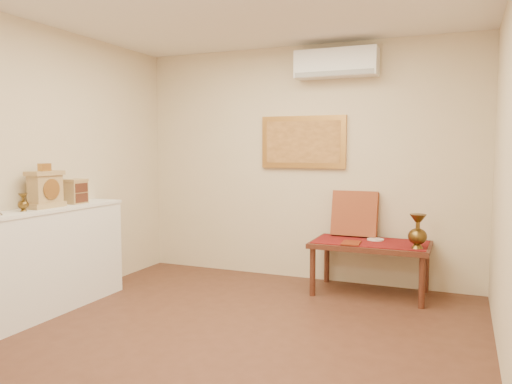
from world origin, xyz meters
The scene contains 15 objects.
floor centered at (0.00, 0.00, 0.00)m, with size 4.50×4.50×0.00m, color brown.
wall_back centered at (0.00, 2.25, 1.35)m, with size 4.00×0.02×2.70m, color beige.
wall_left centered at (-2.00, 0.00, 1.35)m, with size 0.02×4.50×2.70m, color beige.
brass_urn_small centered at (-1.81, -0.12, 1.08)m, with size 0.09×0.09×0.21m, color brown, non-canonical shape.
table_cloth centered at (0.85, 1.88, 0.55)m, with size 1.14×0.59×0.01m, color maroon.
brass_urn_tall centered at (1.33, 1.70, 0.76)m, with size 0.18×0.18×0.41m, color brown, non-canonical shape.
plate centered at (0.88, 1.99, 0.56)m, with size 0.18×0.18×0.01m, color white.
menu centered at (0.68, 1.70, 0.56)m, with size 0.18×0.25×0.01m, color maroon.
cushion centered at (0.62, 2.14, 0.81)m, with size 0.50×0.10×0.50m, color maroon.
display_ledge centered at (-1.82, 0.00, 0.49)m, with size 0.37×2.02×0.98m.
mantel_clock centered at (-1.83, 0.15, 1.15)m, with size 0.17×0.36×0.41m.
wooden_chest centered at (-1.83, 0.54, 1.10)m, with size 0.16×0.21×0.24m.
low_table centered at (0.85, 1.88, 0.48)m, with size 1.20×0.70×0.55m.
painting centered at (0.00, 2.22, 1.60)m, with size 1.00×0.06×0.60m.
ac_unit centered at (0.40, 2.12, 2.45)m, with size 0.90×0.25×0.30m.
Camera 1 is at (1.72, -3.32, 1.53)m, focal length 35.00 mm.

